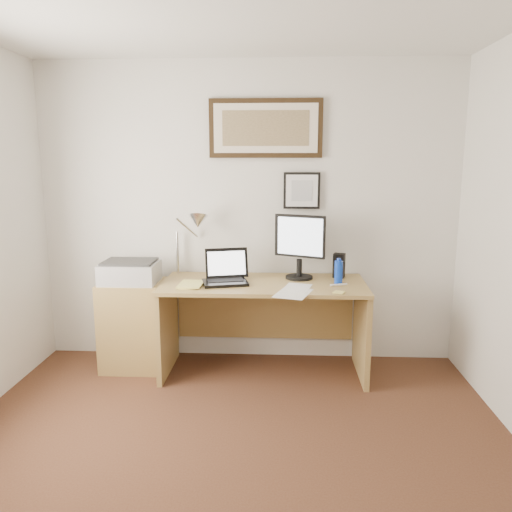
# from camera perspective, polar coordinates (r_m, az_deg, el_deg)

# --- Properties ---
(floor) EXTENTS (4.00, 4.00, 0.00)m
(floor) POSITION_cam_1_polar(r_m,az_deg,el_deg) (2.78, -3.96, -26.82)
(floor) COLOR #472819
(floor) RESTS_ON ground
(wall_back) EXTENTS (3.50, 0.02, 2.50)m
(wall_back) POSITION_cam_1_polar(r_m,az_deg,el_deg) (4.21, -0.96, 4.81)
(wall_back) COLOR silver
(wall_back) RESTS_ON ground
(side_cabinet) EXTENTS (0.50, 0.40, 0.73)m
(side_cabinet) POSITION_cam_1_polar(r_m,az_deg,el_deg) (4.26, -13.78, -7.66)
(side_cabinet) COLOR olive
(side_cabinet) RESTS_ON floor
(water_bottle) EXTENTS (0.06, 0.06, 0.18)m
(water_bottle) POSITION_cam_1_polar(r_m,az_deg,el_deg) (3.93, 9.41, -1.85)
(water_bottle) COLOR #0E36B7
(water_bottle) RESTS_ON desk
(bottle_cap) EXTENTS (0.03, 0.03, 0.02)m
(bottle_cap) POSITION_cam_1_polar(r_m,az_deg,el_deg) (3.91, 9.46, -0.40)
(bottle_cap) COLOR #0E36B7
(bottle_cap) RESTS_ON water_bottle
(speaker) EXTENTS (0.11, 0.10, 0.20)m
(speaker) POSITION_cam_1_polar(r_m,az_deg,el_deg) (4.14, 9.46, -1.08)
(speaker) COLOR black
(speaker) RESTS_ON desk
(paper_sheet_a) EXTENTS (0.31, 0.37, 0.00)m
(paper_sheet_a) POSITION_cam_1_polar(r_m,az_deg,el_deg) (3.63, 4.27, -4.25)
(paper_sheet_a) COLOR white
(paper_sheet_a) RESTS_ON desk
(paper_sheet_b) EXTENTS (0.25, 0.31, 0.00)m
(paper_sheet_b) POSITION_cam_1_polar(r_m,az_deg,el_deg) (3.78, 4.70, -3.63)
(paper_sheet_b) COLOR white
(paper_sheet_b) RESTS_ON desk
(sticky_pad) EXTENTS (0.10, 0.10, 0.01)m
(sticky_pad) POSITION_cam_1_polar(r_m,az_deg,el_deg) (3.67, 9.45, -4.11)
(sticky_pad) COLOR #E6D36D
(sticky_pad) RESTS_ON desk
(marker_pen) EXTENTS (0.14, 0.06, 0.02)m
(marker_pen) POSITION_cam_1_polar(r_m,az_deg,el_deg) (3.88, 9.42, -3.26)
(marker_pen) COLOR white
(marker_pen) RESTS_ON desk
(book) EXTENTS (0.19, 0.25, 0.02)m
(book) POSITION_cam_1_polar(r_m,az_deg,el_deg) (3.88, -8.74, -3.22)
(book) COLOR #E1D76A
(book) RESTS_ON desk
(desk) EXTENTS (1.60, 0.70, 0.75)m
(desk) POSITION_cam_1_polar(r_m,az_deg,el_deg) (4.07, 0.92, -5.98)
(desk) COLOR olive
(desk) RESTS_ON floor
(laptop) EXTENTS (0.39, 0.37, 0.26)m
(laptop) POSITION_cam_1_polar(r_m,az_deg,el_deg) (3.92, -3.49, -2.23)
(laptop) COLOR black
(laptop) RESTS_ON desk
(lcd_monitor) EXTENTS (0.40, 0.22, 0.52)m
(lcd_monitor) POSITION_cam_1_polar(r_m,az_deg,el_deg) (4.01, 5.01, 1.44)
(lcd_monitor) COLOR black
(lcd_monitor) RESTS_ON desk
(printer) EXTENTS (0.44, 0.34, 0.18)m
(printer) POSITION_cam_1_polar(r_m,az_deg,el_deg) (4.12, -14.20, -1.75)
(printer) COLOR #ABABAD
(printer) RESTS_ON side_cabinet
(desk_lamp) EXTENTS (0.29, 0.27, 0.53)m
(desk_lamp) POSITION_cam_1_polar(r_m,az_deg,el_deg) (4.08, -6.88, 3.65)
(desk_lamp) COLOR silver
(desk_lamp) RESTS_ON desk
(picture_large) EXTENTS (0.92, 0.04, 0.47)m
(picture_large) POSITION_cam_1_polar(r_m,az_deg,el_deg) (4.16, 1.11, 14.39)
(picture_large) COLOR black
(picture_large) RESTS_ON wall_back
(picture_small) EXTENTS (0.30, 0.03, 0.30)m
(picture_small) POSITION_cam_1_polar(r_m,az_deg,el_deg) (4.16, 5.25, 7.45)
(picture_small) COLOR black
(picture_small) RESTS_ON wall_back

